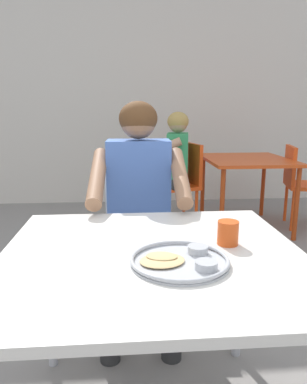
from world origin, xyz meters
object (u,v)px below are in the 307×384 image
(drinking_cup, at_px, (228,232))
(chair_red_left, at_px, (182,180))
(chair_foreground, at_px, (139,231))
(thali_tray, at_px, (180,260))
(table_background_red, at_px, (246,166))
(diner_foreground, at_px, (139,198))
(table_foreground, at_px, (153,272))
(chair_red_right, at_px, (300,180))
(patron_background, at_px, (168,160))

(drinking_cup, xyz_separation_m, chair_red_left, (0.22, 2.37, -0.28))
(drinking_cup, height_order, chair_foreground, drinking_cup)
(drinking_cup, bearing_deg, chair_red_left, 84.75)
(thali_tray, bearing_deg, chair_red_left, 80.75)
(thali_tray, bearing_deg, table_background_red, 66.95)
(drinking_cup, distance_m, table_background_red, 2.48)
(chair_foreground, xyz_separation_m, table_background_red, (1.14, 1.43, 0.16))
(drinking_cup, distance_m, diner_foreground, 0.74)
(diner_foreground, bearing_deg, table_foreground, -88.71)
(table_foreground, relative_size, chair_foreground, 1.26)
(table_background_red, height_order, chair_red_right, chair_red_right)
(table_foreground, height_order, chair_red_left, chair_red_left)
(table_foreground, xyz_separation_m, thali_tray, (0.08, -0.10, 0.08))
(chair_foreground, height_order, chair_red_left, chair_red_left)
(thali_tray, relative_size, chair_red_right, 0.37)
(drinking_cup, bearing_deg, table_foreground, -169.04)
(chair_foreground, height_order, chair_red_right, chair_red_right)
(table_foreground, xyz_separation_m, patron_background, (0.34, 2.39, 0.05))
(chair_foreground, xyz_separation_m, chair_red_right, (1.71, 1.43, 0.01))
(table_background_red, distance_m, patron_background, 0.80)
(patron_background, bearing_deg, chair_foreground, -103.52)
(chair_red_left, bearing_deg, table_background_red, -4.21)
(chair_red_left, xyz_separation_m, chair_red_right, (1.21, -0.05, -0.01))
(thali_tray, distance_m, chair_foreground, 1.08)
(table_background_red, bearing_deg, chair_red_left, 175.79)
(table_foreground, relative_size, patron_background, 0.87)
(table_background_red, distance_m, chair_red_left, 0.66)
(thali_tray, bearing_deg, chair_foreground, 94.87)
(table_foreground, height_order, diner_foreground, diner_foreground)
(chair_foreground, bearing_deg, table_background_red, 51.45)
(drinking_cup, bearing_deg, table_background_red, 69.70)
(table_foreground, height_order, chair_foreground, chair_foreground)
(chair_red_left, relative_size, patron_background, 0.74)
(drinking_cup, distance_m, patron_background, 2.34)
(diner_foreground, height_order, table_background_red, diner_foreground)
(drinking_cup, height_order, patron_background, patron_background)
(chair_red_left, bearing_deg, patron_background, -168.28)
(thali_tray, height_order, diner_foreground, diner_foreground)
(patron_background, bearing_deg, diner_foreground, -102.00)
(diner_foreground, distance_m, table_background_red, 2.01)
(chair_foreground, height_order, patron_background, patron_background)
(chair_foreground, bearing_deg, diner_foreground, -91.41)
(chair_red_right, relative_size, patron_background, 0.71)
(table_foreground, bearing_deg, chair_red_left, 78.61)
(diner_foreground, distance_m, chair_red_right, 2.39)
(chair_foreground, bearing_deg, thali_tray, -85.13)
(drinking_cup, xyz_separation_m, chair_foreground, (-0.28, 0.89, -0.30))
(diner_foreground, height_order, patron_background, diner_foreground)
(diner_foreground, relative_size, table_background_red, 1.32)
(thali_tray, height_order, chair_red_right, chair_red_right)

